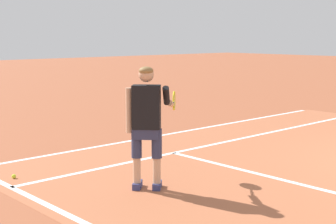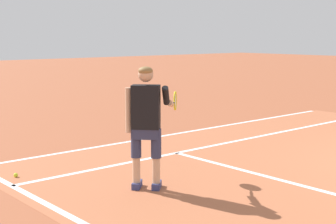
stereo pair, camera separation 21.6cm
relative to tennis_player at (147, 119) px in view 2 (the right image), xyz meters
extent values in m
cube|color=white|center=(-1.34, 3.38, -0.99)|extent=(0.10, 9.55, 0.01)
cube|color=white|center=(-2.72, 3.38, -0.99)|extent=(0.10, 9.55, 0.01)
cube|color=navy|center=(-0.12, -0.09, -0.94)|extent=(0.27, 0.28, 0.09)
cube|color=navy|center=(0.09, 0.10, -0.94)|extent=(0.27, 0.28, 0.09)
cylinder|color=tan|center=(-0.09, -0.12, -0.72)|extent=(0.11, 0.11, 0.36)
cylinder|color=#2D3351|center=(-0.09, -0.12, -0.33)|extent=(0.14, 0.14, 0.41)
cylinder|color=tan|center=(0.12, 0.07, -0.72)|extent=(0.11, 0.11, 0.36)
cylinder|color=#2D3351|center=(0.12, 0.07, -0.33)|extent=(0.14, 0.14, 0.41)
cube|color=#2D3351|center=(0.01, -0.03, -0.17)|extent=(0.39, 0.38, 0.20)
cube|color=black|center=(0.01, -0.03, 0.17)|extent=(0.43, 0.42, 0.60)
cylinder|color=tan|center=(-0.16, -0.19, 0.12)|extent=(0.09, 0.09, 0.62)
cylinder|color=black|center=(0.15, 0.22, 0.32)|extent=(0.24, 0.25, 0.29)
cylinder|color=tan|center=(0.03, 0.40, 0.18)|extent=(0.26, 0.27, 0.14)
sphere|color=tan|center=(0.01, -0.02, 0.62)|extent=(0.21, 0.21, 0.21)
ellipsoid|color=olive|center=(0.02, -0.03, 0.67)|extent=(0.28, 0.28, 0.12)
cylinder|color=#232326|center=(-0.11, 0.57, 0.15)|extent=(0.16, 0.17, 0.03)
cylinder|color=yellow|center=(-0.21, 0.68, 0.15)|extent=(0.09, 0.09, 0.02)
torus|color=yellow|center=(-0.33, 0.82, 0.15)|extent=(0.22, 0.23, 0.30)
cylinder|color=silver|center=(-0.33, 0.82, 0.15)|extent=(0.17, 0.19, 0.25)
sphere|color=#CCE02D|center=(-1.74, -1.16, -0.96)|extent=(0.07, 0.07, 0.07)
camera|label=1|loc=(5.27, -4.43, 1.14)|focal=54.25mm
camera|label=2|loc=(5.41, -4.27, 1.14)|focal=54.25mm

